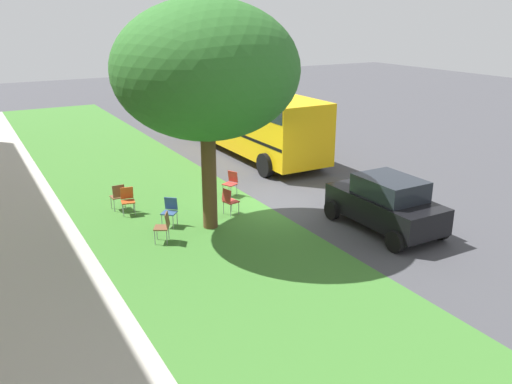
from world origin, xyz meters
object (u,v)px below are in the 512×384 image
chair_5 (229,200)px  school_bus (245,114)px  chair_3 (170,210)px  chair_0 (164,225)px  chair_1 (128,199)px  chair_4 (118,195)px  chair_2 (231,182)px  parked_car (386,203)px  street_tree (206,71)px

chair_5 → school_bus: school_bus is taller
chair_3 → chair_0: bearing=151.3°
chair_1 → chair_4: size_ratio=1.00×
chair_2 → chair_1: bearing=89.8°
parked_car → chair_1: bearing=51.3°
chair_2 → chair_3: 3.31m
chair_3 → school_bus: (6.96, -6.37, 1.24)m
chair_3 → school_bus: size_ratio=0.08×
street_tree → parked_car: bearing=-121.6°
chair_4 → school_bus: 8.89m
chair_1 → chair_2: 3.73m
chair_2 → school_bus: school_bus is taller
street_tree → chair_1: bearing=38.5°
chair_4 → school_bus: bearing=-56.7°
chair_4 → parked_car: size_ratio=0.24×
chair_2 → parked_car: parked_car is taller
chair_0 → chair_2: (2.69, -3.50, 0.00)m
chair_2 → school_bus: 6.50m
chair_2 → chair_5: size_ratio=1.00×
chair_4 → chair_3: bearing=-154.9°
school_bus → street_tree: bearing=145.1°
school_bus → chair_2: bearing=147.1°
street_tree → chair_5: street_tree is taller
chair_3 → parked_car: (-3.45, -5.49, 0.32)m
chair_5 → chair_4: bearing=53.4°
street_tree → chair_0: 4.47m
parked_car → chair_4: bearing=49.3°
street_tree → chair_5: 4.31m
chair_5 → school_bus: size_ratio=0.08×
chair_2 → school_bus: bearing=-32.9°
chair_0 → chair_3: size_ratio=1.00×
chair_1 → chair_3: same height
chair_0 → chair_4: (3.22, 0.40, 0.00)m
chair_0 → chair_5: bearing=-68.6°
chair_4 → street_tree: bearing=-144.6°
street_tree → chair_2: 5.11m
chair_0 → chair_1: 2.71m
school_bus → parked_car: bearing=175.2°
street_tree → chair_4: 5.41m
street_tree → school_bus: 9.79m
chair_2 → chair_4: bearing=82.3°
street_tree → chair_1: (2.32, 1.84, -4.15)m
parked_car → street_tree: bearing=58.4°
chair_1 → chair_3: bearing=-152.9°
chair_2 → parked_car: bearing=-152.9°
chair_1 → chair_5: 3.28m
chair_0 → school_bus: school_bus is taller
chair_4 → chair_2: bearing=-97.7°
chair_1 → chair_2: same height
chair_0 → chair_4: same height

